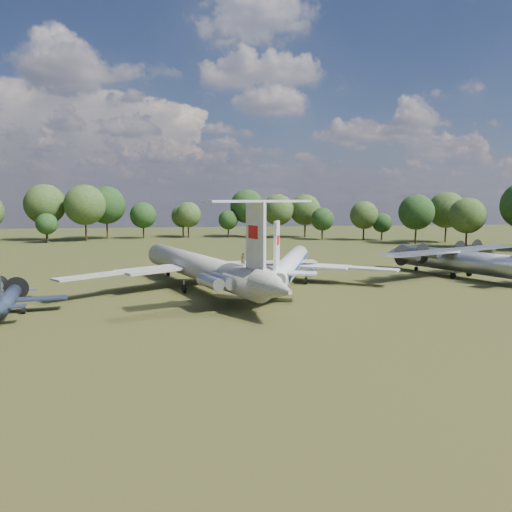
{
  "coord_description": "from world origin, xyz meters",
  "views": [
    {
      "loc": [
        0.21,
        -67.45,
        12.64
      ],
      "look_at": [
        9.24,
        -2.84,
        5.0
      ],
      "focal_mm": 35.0,
      "sensor_mm": 36.0,
      "label": 1
    }
  ],
  "objects": [
    {
      "name": "person_on_il62",
      "position": [
        6.55,
        -11.28,
        5.63
      ],
      "size": [
        0.65,
        0.51,
        1.55
      ],
      "primitive_type": "imported",
      "rotation": [
        0.0,
        0.0,
        3.42
      ],
      "color": "#9A6F4E",
      "rests_on": "il62_airliner"
    },
    {
      "name": "an12_transport",
      "position": [
        43.11,
        6.59,
        2.17
      ],
      "size": [
        40.46,
        42.19,
        4.34
      ],
      "primitive_type": null,
      "rotation": [
        0.0,
        0.0,
        0.43
      ],
      "color": "#A3A7AB",
      "rests_on": "ground"
    },
    {
      "name": "ground",
      "position": [
        0.0,
        0.0,
        0.0
      ],
      "size": [
        300.0,
        300.0,
        0.0
      ],
      "primitive_type": "plane",
      "color": "#253A13",
      "rests_on": "ground"
    },
    {
      "name": "small_prop_west",
      "position": [
        -19.18,
        -10.95,
        1.21
      ],
      "size": [
        14.97,
        18.46,
        2.42
      ],
      "primitive_type": null,
      "rotation": [
        0.0,
        0.0,
        0.19
      ],
      "color": "black",
      "rests_on": "ground"
    },
    {
      "name": "tu104_jet",
      "position": [
        15.4,
        4.7,
        2.09
      ],
      "size": [
        42.91,
        49.56,
        4.18
      ],
      "primitive_type": null,
      "rotation": [
        0.0,
        0.0,
        -0.32
      ],
      "color": "silver",
      "rests_on": "ground"
    },
    {
      "name": "il62_airliner",
      "position": [
        1.76,
        1.43,
        2.43
      ],
      "size": [
        53.07,
        59.72,
        4.85
      ],
      "primitive_type": null,
      "rotation": [
        0.0,
        0.0,
        0.36
      ],
      "color": "#B9B9B5",
      "rests_on": "ground"
    }
  ]
}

